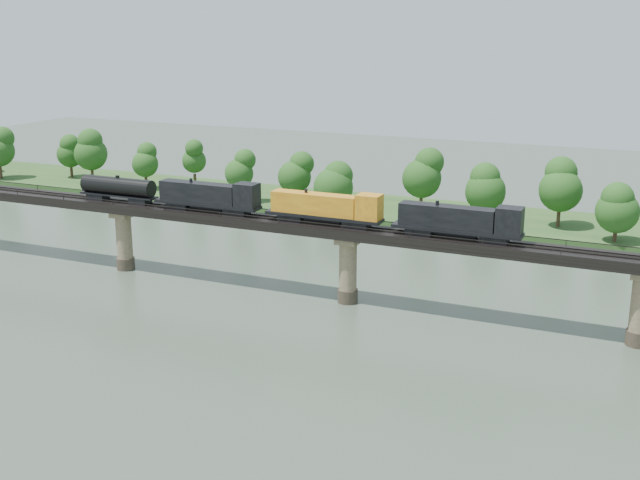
% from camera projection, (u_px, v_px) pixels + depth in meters
% --- Properties ---
extents(ground, '(400.00, 400.00, 0.00)m').
position_uv_depth(ground, '(249.00, 383.00, 91.88)').
color(ground, '#344335').
rests_on(ground, ground).
extents(far_bank, '(300.00, 24.00, 1.60)m').
position_uv_depth(far_bank, '(447.00, 217.00, 166.56)').
color(far_bank, '#24451B').
rests_on(far_bank, ground).
extents(bridge, '(236.00, 30.00, 11.50)m').
position_uv_depth(bridge, '(348.00, 267.00, 116.87)').
color(bridge, '#473A2D').
rests_on(bridge, ground).
extents(bridge_superstructure, '(220.00, 4.90, 0.75)m').
position_uv_depth(bridge_superstructure, '(348.00, 225.00, 115.20)').
color(bridge_superstructure, black).
rests_on(bridge_superstructure, bridge).
extents(far_treeline, '(289.06, 17.54, 13.60)m').
position_uv_depth(far_treeline, '(404.00, 179.00, 163.72)').
color(far_treeline, '#382619').
rests_on(far_treeline, far_bank).
extents(freight_train, '(72.35, 2.82, 4.98)m').
position_uv_depth(freight_train, '(284.00, 204.00, 118.69)').
color(freight_train, black).
rests_on(freight_train, bridge).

